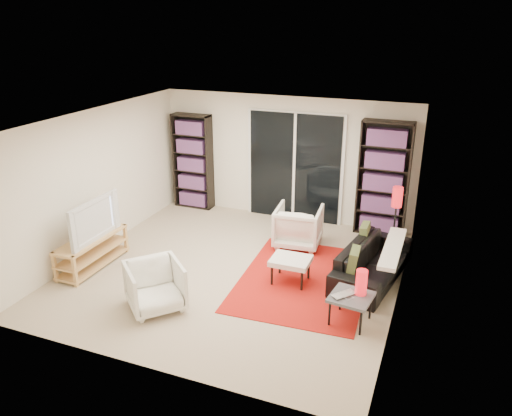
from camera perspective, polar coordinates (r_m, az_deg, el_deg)
The scene contains 20 objects.
floor at distance 8.00m, azimuth -2.47°, elevation -7.18°, with size 5.00×5.00×0.00m, color #C6B797.
wall_back at distance 9.72m, azimuth 3.40°, elevation 5.68°, with size 5.00×0.02×2.40m, color white.
wall_front at distance 5.52m, azimuth -13.30°, elevation -7.56°, with size 5.00×0.02×2.40m, color white.
wall_left at distance 8.77m, azimuth -17.73°, elevation 2.95°, with size 0.02×5.00×2.40m, color white.
wall_right at distance 6.93m, azimuth 16.64°, elevation -1.77°, with size 0.02×5.00×2.40m, color white.
ceiling at distance 7.17m, azimuth -2.78°, elevation 9.93°, with size 5.00×5.00×0.02m, color white.
sliding_door at distance 9.67m, azimuth 4.44°, elevation 4.65°, with size 1.92×0.08×2.16m.
bookshelf_left at distance 10.39m, azimuth -7.23°, elevation 5.28°, with size 0.80×0.30×1.95m.
bookshelf_right at distance 9.22m, azimuth 14.34°, elevation 3.19°, with size 0.90×0.30×2.10m.
tv_stand at distance 8.44m, azimuth -18.20°, elevation -4.71°, with size 0.43×1.35×0.50m.
tv at distance 8.20m, azimuth -18.53°, elevation -1.18°, with size 1.14×0.15×0.66m, color black.
rug at distance 7.76m, azimuth 5.51°, elevation -8.15°, with size 1.89×2.55×0.01m, color #B3170F.
sofa at distance 7.87m, azimuth 13.22°, elevation -6.01°, with size 1.90×0.74×0.55m, color black.
armchair_back at distance 8.72m, azimuth 4.86°, elevation -2.10°, with size 0.77×0.79×0.72m, color white.
armchair_front at distance 7.04m, azimuth -11.45°, elevation -8.77°, with size 0.72×0.74×0.67m, color white.
ottoman at distance 7.54m, azimuth 3.99°, elevation -6.13°, with size 0.59×0.48×0.40m.
side_table at distance 6.70m, azimuth 10.82°, elevation -10.12°, with size 0.58×0.58×0.40m.
laptop at distance 6.63m, azimuth 10.26°, elevation -9.90°, with size 0.33×0.21×0.03m, color silver.
table_lamp at distance 6.67m, azimuth 11.95°, elevation -8.30°, with size 0.15×0.15×0.34m, color red.
floor_lamp at distance 8.39m, azimuth 15.75°, elevation 0.30°, with size 0.18×0.18×1.23m.
Camera 1 is at (2.89, -6.41, 3.81)m, focal length 35.00 mm.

